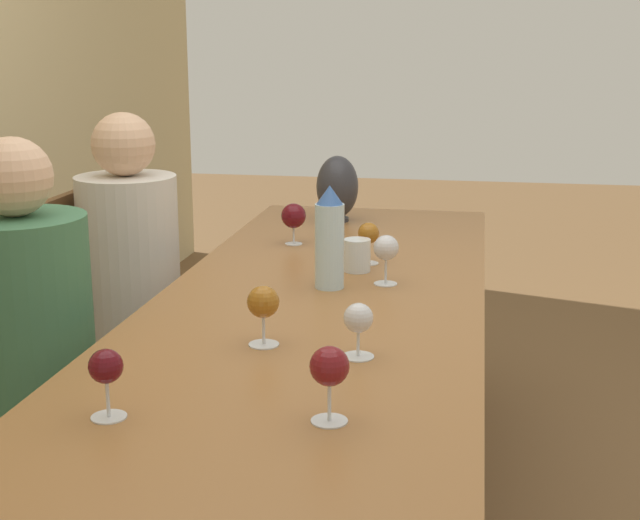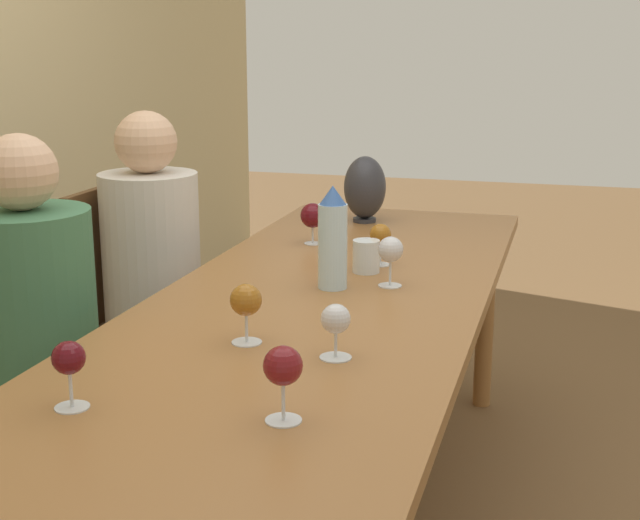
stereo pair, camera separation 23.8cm
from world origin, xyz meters
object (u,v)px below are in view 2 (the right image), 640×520
wine_glass_0 (283,368)px  person_near (38,343)px  chair_near (14,388)px  vase (365,188)px  wine_glass_5 (380,236)px  wine_glass_2 (336,321)px  wine_glass_6 (69,360)px  chair_far (135,313)px  water_tumbler (366,256)px  wine_glass_1 (246,302)px  wine_glass_4 (391,251)px  wine_glass_3 (313,216)px  person_far (156,275)px  water_bottle (333,239)px

wine_glass_0 → person_near: 1.04m
chair_near → wine_glass_0: bearing=-119.0°
vase → wine_glass_5: size_ratio=1.92×
wine_glass_2 → wine_glass_6: bearing=134.3°
wine_glass_6 → chair_far: bearing=23.2°
wine_glass_0 → person_near: size_ratio=0.12×
water_tumbler → wine_glass_1: (-0.69, 0.12, 0.05)m
wine_glass_4 → person_near: (-0.41, 0.87, -0.22)m
chair_far → wine_glass_3: bearing=-75.4°
vase → wine_glass_1: vase is taller
wine_glass_1 → vase: bearing=2.4°
wine_glass_2 → person_far: person_far is taller
water_tumbler → wine_glass_6: (-1.13, 0.30, 0.05)m
water_bottle → wine_glass_1: bearing=172.4°
water_tumbler → wine_glass_3: wine_glass_3 is taller
wine_glass_5 → wine_glass_6: size_ratio=0.98×
wine_glass_4 → person_near: bearing=115.5°
water_bottle → wine_glass_5: 0.30m
chair_far → wine_glass_0: bearing=-142.3°
chair_far → person_near: (-0.70, -0.09, 0.14)m
wine_glass_5 → water_bottle: bearing=165.8°
wine_glass_2 → chair_near: chair_near is taller
chair_far → person_far: 0.17m
wine_glass_1 → wine_glass_3: 1.01m
wine_glass_4 → wine_glass_5: (0.23, 0.08, -0.01)m
vase → chair_near: 1.49m
wine_glass_3 → wine_glass_6: bearing=178.2°
chair_near → person_near: (-0.00, -0.09, 0.14)m
wine_glass_4 → wine_glass_6: (-1.00, 0.40, -0.01)m
wine_glass_2 → person_near: person_near is taller
vase → chair_near: bearing=151.8°
chair_near → person_far: person_far is taller
vase → wine_glass_0: vase is taller
wine_glass_4 → chair_far: size_ratio=0.15×
wine_glass_3 → wine_glass_1: bearing=-172.0°
wine_glass_1 → wine_glass_6: 0.48m
wine_glass_1 → water_tumbler: bearing=-9.7°
vase → person_near: (-1.27, 0.59, -0.24)m
water_bottle → wine_glass_4: size_ratio=2.03×
wine_glass_6 → chair_near: size_ratio=0.14×
water_tumbler → wine_glass_0: bearing=-174.8°
wine_glass_4 → water_bottle: bearing=112.1°
wine_glass_3 → person_far: (-0.16, 0.51, -0.20)m
person_far → wine_glass_4: bearing=-108.4°
chair_near → person_near: bearing=-90.0°
wine_glass_0 → chair_near: 1.15m
wine_glass_4 → chair_far: bearing=73.1°
person_near → water_tumbler: bearing=-54.7°
wine_glass_0 → wine_glass_5: 1.17m
person_near → person_far: size_ratio=1.00×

